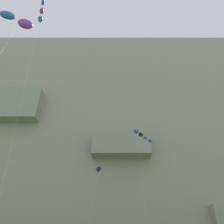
% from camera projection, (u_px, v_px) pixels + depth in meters
% --- Properties ---
extents(cliff_face, '(180.00, 30.43, 67.44)m').
position_uv_depth(cliff_face, '(119.00, 147.00, 71.13)').
color(cliff_face, gray).
rests_on(cliff_face, ground).
extents(kite_windsock_mid_center, '(3.82, 5.49, 22.44)m').
position_uv_depth(kite_windsock_mid_center, '(140.00, 134.00, 40.15)').
color(kite_windsock_mid_center, blue).
rests_on(kite_windsock_mid_center, ground).
extents(kite_windsock_low_left, '(3.30, 5.05, 34.25)m').
position_uv_depth(kite_windsock_low_left, '(41.00, 12.00, 34.28)').
color(kite_windsock_low_left, blue).
rests_on(kite_windsock_low_left, ground).
extents(kite_diamond_low_center, '(2.76, 2.27, 17.52)m').
position_uv_depth(kite_diamond_low_center, '(97.00, 175.00, 39.25)').
color(kite_diamond_low_center, black).
rests_on(kite_diamond_low_center, ground).
extents(kite_windsock_upper_left, '(6.73, 5.66, 24.96)m').
position_uv_depth(kite_windsock_upper_left, '(9.00, 16.00, 24.09)').
color(kite_windsock_upper_left, purple).
rests_on(kite_windsock_upper_left, ground).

